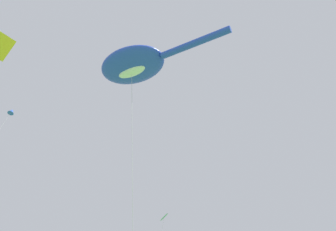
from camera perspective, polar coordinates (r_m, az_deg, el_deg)
big_show_kite at (r=24.58m, az=-5.90°, el=8.92°), size 5.75×10.38×19.42m
small_kite_box_yellow at (r=35.92m, az=-0.86°, el=-18.46°), size 2.31×1.35×12.85m
small_kite_diamond_red at (r=31.19m, az=-26.26°, el=0.30°), size 4.21×3.55×18.48m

